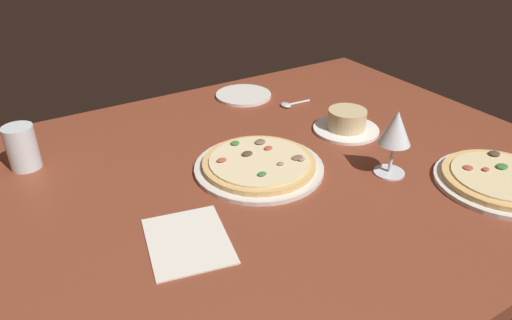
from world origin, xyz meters
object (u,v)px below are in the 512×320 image
object	(u,v)px
paper_menu	(188,241)
spoon	(289,104)
pizza_main	(259,165)
wine_glass_far	(396,130)
ramekin_on_saucer	(347,122)
side_plate	(243,95)
pizza_side	(500,180)
water_glass	(23,149)

from	to	relation	value
paper_menu	spoon	bearing A→B (deg)	50.94
pizza_main	paper_menu	world-z (taller)	pizza_main
wine_glass_far	paper_menu	xyz separation A→B (cm)	(-49.25, 1.95, -10.70)
ramekin_on_saucer	side_plate	size ratio (longest dim) A/B	1.01
pizza_side	spoon	xyz separation A→B (cm)	(-14.02, 60.06, -0.74)
ramekin_on_saucer	spoon	xyz separation A→B (cm)	(-3.23, 21.90, -1.99)
pizza_side	paper_menu	xyz separation A→B (cm)	(-66.26, 18.17, -1.05)
ramekin_on_saucer	paper_menu	bearing A→B (deg)	-160.18
side_plate	paper_menu	xyz separation A→B (cm)	(-44.33, -55.43, -0.30)
spoon	side_plate	bearing A→B (deg)	120.29
pizza_side	paper_menu	world-z (taller)	pizza_side
pizza_main	water_glass	bearing A→B (deg)	147.22
pizza_main	pizza_side	xyz separation A→B (cm)	(41.40, -33.25, 0.00)
water_glass	pizza_main	bearing A→B (deg)	-32.78
pizza_side	water_glass	world-z (taller)	water_glass
paper_menu	pizza_main	bearing A→B (deg)	43.46
pizza_side	wine_glass_far	xyz separation A→B (cm)	(-17.01, 16.22, 9.64)
water_glass	paper_menu	bearing A→B (deg)	-65.04
water_glass	side_plate	xyz separation A→B (cm)	(65.00, 11.03, -4.28)
paper_menu	wine_glass_far	bearing A→B (deg)	9.94
wine_glass_far	ramekin_on_saucer	bearing A→B (deg)	74.18
pizza_main	paper_menu	distance (cm)	29.09
water_glass	pizza_side	bearing A→B (deg)	-35.74
ramekin_on_saucer	water_glass	distance (cm)	79.98
pizza_side	water_glass	distance (cm)	107.16
pizza_main	water_glass	xyz separation A→B (cm)	(-45.53, 29.32, 3.53)
side_plate	paper_menu	size ratio (longest dim) A/B	0.95
pizza_main	wine_glass_far	world-z (taller)	wine_glass_far
pizza_main	ramekin_on_saucer	xyz separation A→B (cm)	(30.61, 4.91, 1.25)
water_glass	paper_menu	world-z (taller)	water_glass
wine_glass_far	pizza_main	bearing A→B (deg)	145.08
wine_glass_far	water_glass	world-z (taller)	wine_glass_far
wine_glass_far	water_glass	distance (cm)	84.11
pizza_side	side_plate	world-z (taller)	pizza_side
ramekin_on_saucer	paper_menu	world-z (taller)	ramekin_on_saucer
wine_glass_far	spoon	size ratio (longest dim) A/B	1.54
wine_glass_far	side_plate	size ratio (longest dim) A/B	0.89
water_glass	spoon	world-z (taller)	water_glass
pizza_side	water_glass	xyz separation A→B (cm)	(-86.93, 62.56, 3.53)
wine_glass_far	water_glass	xyz separation A→B (cm)	(-69.92, 46.35, -6.12)
pizza_main	pizza_side	bearing A→B (deg)	-38.77
side_plate	spoon	distance (cm)	15.67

